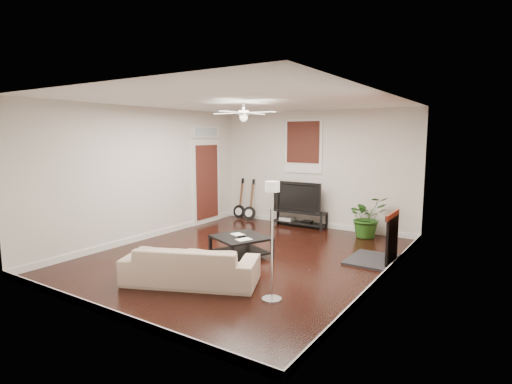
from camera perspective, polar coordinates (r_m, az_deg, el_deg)
room at (r=7.27m, az=-1.72°, el=1.59°), size 5.01×6.01×2.81m
brick_accent at (r=7.17m, az=19.67°, el=1.05°), size 0.02×2.20×2.80m
fireplace at (r=7.41m, az=17.16°, el=-6.03°), size 0.80×1.10×0.92m
window_back at (r=9.95m, az=6.65°, el=6.41°), size 1.00×0.06×1.30m
door_left at (r=10.27m, az=-6.99°, el=2.54°), size 0.08×1.00×2.50m
tv_stand at (r=9.98m, az=6.00°, el=-3.74°), size 1.39×0.37×0.39m
tv at (r=9.90m, az=6.10°, el=-0.57°), size 1.24×0.16×0.72m
coffee_table at (r=7.50m, az=-2.15°, el=-7.66°), size 1.17×1.17×0.37m
sofa at (r=6.23m, az=-9.14°, el=-10.03°), size 2.14×1.50×0.58m
floor_lamp at (r=5.39m, az=2.28°, el=-7.01°), size 0.35×0.35×1.62m
potted_plant at (r=9.13m, az=15.36°, el=-3.38°), size 1.07×1.09×0.91m
guitar_left at (r=10.78m, az=-2.40°, el=-0.92°), size 0.36×0.27×1.09m
guitar_right at (r=10.56m, az=-0.95°, el=-1.10°), size 0.38×0.30×1.09m
ceiling_fan at (r=7.23m, az=-1.76°, el=11.08°), size 1.24×1.24×0.32m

